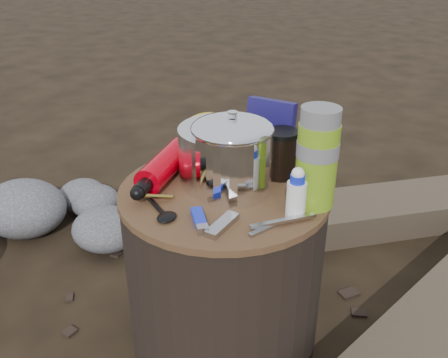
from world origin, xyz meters
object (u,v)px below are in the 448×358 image
at_px(fuel_bottle, 165,165).
at_px(thermos, 317,158).
at_px(travel_mug, 281,154).
at_px(camping_pot, 232,155).
at_px(stump, 224,268).

distance_m(fuel_bottle, thermos, 0.37).
bearing_deg(travel_mug, fuel_bottle, -150.75).
distance_m(camping_pot, fuel_bottle, 0.18).
distance_m(thermos, travel_mug, 0.16).
height_order(stump, travel_mug, travel_mug).
bearing_deg(thermos, stump, -171.13).
height_order(stump, thermos, thermos).
bearing_deg(fuel_bottle, stump, -6.56).
xyz_separation_m(stump, fuel_bottle, (-0.16, -0.01, 0.26)).
distance_m(stump, travel_mug, 0.32).
bearing_deg(fuel_bottle, thermos, -3.39).
bearing_deg(camping_pot, travel_mug, 59.76).
bearing_deg(stump, thermos, 8.87).
height_order(fuel_bottle, thermos, thermos).
bearing_deg(travel_mug, stump, -124.55).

